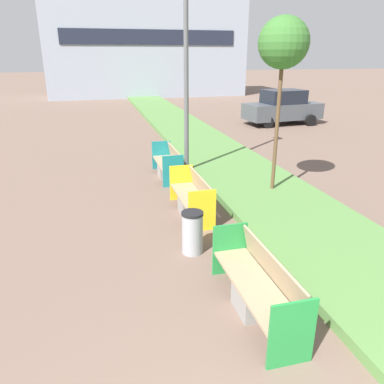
{
  "coord_description": "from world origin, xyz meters",
  "views": [
    {
      "loc": [
        -1.2,
        -1.03,
        3.66
      ],
      "look_at": [
        0.9,
        7.0,
        0.6
      ],
      "focal_mm": 35.0,
      "sensor_mm": 36.0,
      "label": 1
    }
  ],
  "objects": [
    {
      "name": "street_lamp_post",
      "position": [
        1.55,
        10.17,
        4.28
      ],
      "size": [
        0.24,
        0.44,
        7.79
      ],
      "color": "#56595B",
      "rests_on": "ground"
    },
    {
      "name": "sapling_tree_near",
      "position": [
        3.41,
        7.83,
        3.89
      ],
      "size": [
        1.25,
        1.25,
        4.55
      ],
      "color": "brown",
      "rests_on": "ground"
    },
    {
      "name": "parked_car_distant",
      "position": [
        8.91,
        17.92,
        0.91
      ],
      "size": [
        4.36,
        2.18,
        1.86
      ],
      "rotation": [
        0.0,
        0.0,
        0.1
      ],
      "color": "#474C51",
      "rests_on": "ground"
    },
    {
      "name": "bench_yellow_frame",
      "position": [
        0.94,
        7.13,
        0.37
      ],
      "size": [
        0.65,
        2.03,
        0.94
      ],
      "color": "gray",
      "rests_on": "ground"
    },
    {
      "name": "bench_teal_frame",
      "position": [
        0.94,
        10.14,
        0.36
      ],
      "size": [
        0.65,
        1.98,
        0.94
      ],
      "color": "gray",
      "rests_on": "ground"
    },
    {
      "name": "bench_green_frame",
      "position": [
        0.94,
        3.3,
        0.37
      ],
      "size": [
        0.65,
        2.24,
        0.94
      ],
      "color": "gray",
      "rests_on": "ground"
    },
    {
      "name": "building_backdrop",
      "position": [
        4.0,
        35.21,
        4.55
      ],
      "size": [
        17.49,
        5.31,
        9.11
      ],
      "color": "#939EAD",
      "rests_on": "ground"
    },
    {
      "name": "litter_bin",
      "position": [
        0.45,
        5.27,
        0.43
      ],
      "size": [
        0.42,
        0.42,
        0.85
      ],
      "color": "#9EA0A5",
      "rests_on": "ground"
    },
    {
      "name": "planter_grass_strip",
      "position": [
        3.2,
        12.0,
        0.09
      ],
      "size": [
        2.8,
        120.0,
        0.18
      ],
      "color": "#568442",
      "rests_on": "ground"
    }
  ]
}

